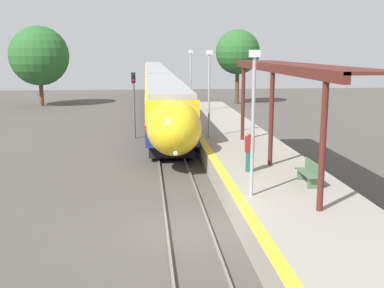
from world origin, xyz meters
TOP-DOWN VIEW (x-y plane):
  - ground_plane at (0.00, 0.00)m, footprint 120.00×120.00m
  - rail_left at (-0.72, 0.00)m, footprint 0.08×90.00m
  - rail_right at (0.72, 0.00)m, footprint 0.08×90.00m
  - train at (0.00, 42.77)m, footprint 2.86×72.80m
  - platform_right at (3.86, 0.00)m, footprint 4.56×64.00m
  - platform_bench at (4.78, 1.96)m, footprint 0.44×1.65m
  - person_waiting at (2.92, 4.08)m, footprint 0.36×0.23m
  - railway_signal at (-2.18, 17.77)m, footprint 0.28×0.28m
  - lamppost_near at (2.28, 0.74)m, footprint 0.36×0.20m
  - lamppost_mid at (2.28, 12.32)m, footprint 0.36×0.20m
  - lamppost_far at (2.28, 23.90)m, footprint 0.36×0.20m
  - station_canopy at (4.66, 5.17)m, footprint 2.02×15.47m
  - background_tree_left at (-12.71, 38.50)m, footprint 6.35×6.35m
  - background_tree_right at (8.92, 38.72)m, footprint 4.96×4.96m

SIDE VIEW (x-z plane):
  - ground_plane at x=0.00m, z-range 0.00..0.00m
  - rail_left at x=-0.72m, z-range 0.00..0.15m
  - rail_right at x=0.72m, z-range 0.00..0.15m
  - platform_right at x=3.86m, z-range 0.00..0.98m
  - platform_bench at x=4.78m, z-range 1.00..1.89m
  - person_waiting at x=2.92m, z-range 1.01..2.75m
  - train at x=0.00m, z-range 0.27..4.04m
  - railway_signal at x=-2.18m, z-range 0.49..5.00m
  - lamppost_near at x=2.28m, z-range 1.35..6.37m
  - lamppost_mid at x=2.28m, z-range 1.35..6.37m
  - lamppost_far at x=2.28m, z-range 1.35..6.37m
  - station_canopy at x=4.66m, z-range 2.87..7.31m
  - background_tree_left at x=-12.71m, z-range 1.10..9.68m
  - background_tree_right at x=8.92m, z-range 1.63..9.91m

